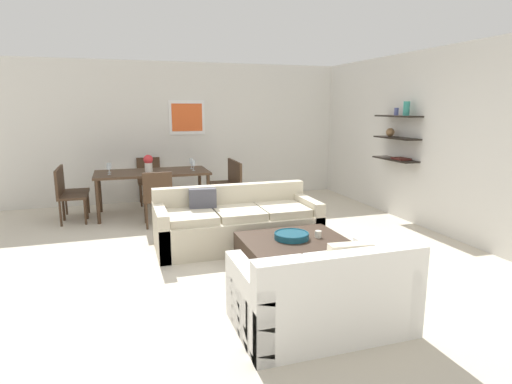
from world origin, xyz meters
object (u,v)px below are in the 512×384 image
(coffee_table, at_px, (294,255))
(dining_chair_right_far, at_px, (226,179))
(dining_chair_head, at_px, (149,177))
(centerpiece_vase, at_px, (148,162))
(dining_table, at_px, (152,175))
(wine_glass_left_far, at_px, (109,166))
(wine_glass_right_near, at_px, (193,164))
(wine_glass_right_far, at_px, (191,161))
(dining_chair_foot, at_px, (157,195))
(dining_chair_left_far, at_px, (69,188))
(dining_chair_right_near, at_px, (232,183))
(candle_jar, at_px, (318,234))
(loveseat_white, at_px, (322,295))
(decorative_bowl, at_px, (292,235))
(wine_glass_left_near, at_px, (109,168))
(wine_glass_head, at_px, (150,163))
(sofa_beige, at_px, (236,224))
(dining_chair_left_near, at_px, (67,193))

(coffee_table, xyz_separation_m, dining_chair_right_far, (0.05, 3.41, 0.31))
(dining_chair_head, distance_m, centerpiece_vase, 0.97)
(dining_table, bearing_deg, wine_glass_left_far, 170.66)
(wine_glass_right_near, bearing_deg, wine_glass_left_far, 170.66)
(coffee_table, distance_m, dining_table, 3.49)
(wine_glass_right_far, relative_size, wine_glass_right_near, 1.03)
(dining_chair_foot, bearing_deg, dining_chair_left_far, 141.53)
(dining_chair_right_far, relative_size, dining_chair_right_near, 1.00)
(candle_jar, relative_size, wine_glass_left_far, 0.47)
(candle_jar, distance_m, dining_chair_foot, 2.84)
(dining_chair_right_near, xyz_separation_m, wine_glass_right_far, (-0.66, 0.33, 0.38))
(loveseat_white, relative_size, dining_chair_head, 1.62)
(dining_chair_left_far, xyz_separation_m, wine_glass_right_near, (2.07, -0.33, 0.37))
(dining_chair_left_far, distance_m, centerpiece_vase, 1.38)
(decorative_bowl, height_order, candle_jar, candle_jar)
(dining_table, height_order, wine_glass_left_near, wine_glass_left_near)
(decorative_bowl, bearing_deg, centerpiece_vase, 112.90)
(wine_glass_head, bearing_deg, loveseat_white, -77.90)
(loveseat_white, xyz_separation_m, dining_table, (-1.04, 4.44, 0.39))
(coffee_table, bearing_deg, wine_glass_left_near, 123.13)
(wine_glass_right_near, distance_m, wine_glass_left_far, 1.42)
(candle_jar, height_order, dining_chair_right_far, dining_chair_right_far)
(dining_chair_right_near, height_order, wine_glass_right_near, wine_glass_right_near)
(dining_chair_foot, height_order, centerpiece_vase, centerpiece_vase)
(dining_table, xyz_separation_m, dining_chair_foot, (0.00, -0.87, -0.18))
(loveseat_white, distance_m, dining_chair_right_near, 4.25)
(loveseat_white, distance_m, dining_chair_left_far, 5.24)
(loveseat_white, bearing_deg, decorative_bowl, 78.93)
(candle_jar, bearing_deg, dining_chair_head, 111.29)
(centerpiece_vase, bearing_deg, dining_chair_head, 86.29)
(sofa_beige, height_order, dining_chair_left_far, dining_chair_left_far)
(dining_chair_foot, distance_m, wine_glass_head, 1.32)
(wine_glass_right_near, bearing_deg, dining_chair_foot, -132.81)
(candle_jar, distance_m, dining_chair_left_near, 4.23)
(wine_glass_head, bearing_deg, dining_chair_right_near, -24.33)
(dining_chair_right_near, relative_size, wine_glass_right_near, 4.84)
(dining_chair_head, distance_m, wine_glass_left_far, 1.10)
(loveseat_white, bearing_deg, dining_chair_left_far, 117.32)
(candle_jar, distance_m, wine_glass_right_near, 3.27)
(dining_chair_left_far, xyz_separation_m, wine_glass_left_far, (0.66, -0.09, 0.36))
(coffee_table, distance_m, dining_chair_right_far, 3.42)
(wine_glass_left_far, bearing_deg, dining_chair_right_far, 2.62)
(wine_glass_right_far, height_order, wine_glass_left_near, wine_glass_right_far)
(loveseat_white, distance_m, wine_glass_left_near, 4.70)
(sofa_beige, relative_size, dining_table, 1.13)
(dining_chair_left_far, bearing_deg, dining_table, -8.75)
(dining_chair_foot, relative_size, wine_glass_left_far, 5.31)
(dining_chair_right_far, relative_size, dining_chair_head, 1.00)
(dining_table, bearing_deg, coffee_table, -67.72)
(dining_chair_foot, height_order, dining_chair_head, same)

